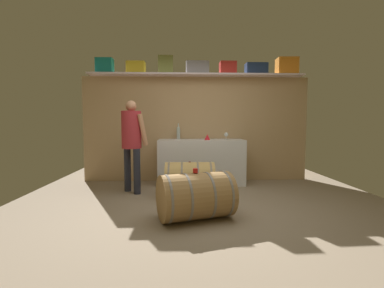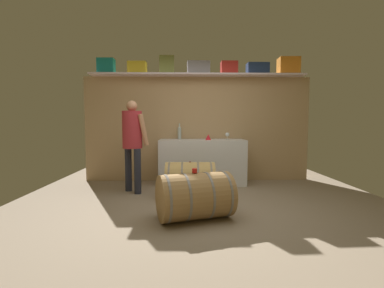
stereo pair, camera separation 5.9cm
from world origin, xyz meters
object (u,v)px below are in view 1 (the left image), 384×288
toolcase_orange (287,67)px  wine_barrel_near (196,196)px  wine_bottle_clear (178,132)px  toolcase_navy (256,69)px  toolcase_teal (105,66)px  winemaker_pouring (132,137)px  toolcase_grey (197,68)px  tasting_cup (195,171)px  red_funnel (207,137)px  toolcase_yellow (136,68)px  wine_barrel_far (190,179)px  wine_glass (226,135)px  toolcase_olive (166,65)px  toolcase_red (228,68)px  work_cabinet (201,162)px

toolcase_orange → wine_barrel_near: 3.57m
wine_bottle_clear → toolcase_navy: bearing=1.1°
toolcase_orange → toolcase_teal: bearing=-177.0°
wine_bottle_clear → winemaker_pouring: (-0.78, -0.82, -0.04)m
toolcase_grey → tasting_cup: 2.77m
toolcase_orange → toolcase_grey: bearing=-177.0°
wine_bottle_clear → red_funnel: wine_bottle_clear is taller
tasting_cup → winemaker_pouring: (-1.01, 1.36, 0.35)m
toolcase_yellow → wine_barrel_near: (1.06, -2.21, -1.98)m
toolcase_navy → red_funnel: (-1.00, -0.35, -1.34)m
toolcase_teal → toolcase_yellow: size_ratio=0.90×
wine_barrel_near → wine_barrel_far: bearing=75.2°
tasting_cup → wine_glass: bearing=70.5°
toolcase_olive → winemaker_pouring: 1.69m
toolcase_grey → toolcase_red: bearing=-2.3°
wine_bottle_clear → winemaker_pouring: winemaker_pouring is taller
toolcase_orange → wine_bottle_clear: 2.54m
toolcase_red → tasting_cup: bearing=-109.3°
winemaker_pouring → wine_barrel_far: bearing=27.7°
toolcase_red → tasting_cup: (-0.76, -2.21, -1.67)m
wine_glass → wine_bottle_clear: bearing=166.6°
toolcase_olive → tasting_cup: toolcase_olive is taller
wine_glass → red_funnel: size_ratio=1.25×
toolcase_orange → work_cabinet: 2.56m
winemaker_pouring → toolcase_yellow: bearing=139.4°
toolcase_grey → wine_barrel_far: toolcase_grey is taller
wine_bottle_clear → toolcase_red: bearing=1.7°
toolcase_navy → toolcase_olive: bearing=179.7°
toolcase_olive → wine_bottle_clear: toolcase_olive is taller
toolcase_red → wine_barrel_near: (-0.75, -2.21, -1.98)m
toolcase_yellow → wine_glass: size_ratio=2.58×
toolcase_navy → tasting_cup: toolcase_navy is taller
toolcase_olive → work_cabinet: bearing=-19.3°
toolcase_navy → winemaker_pouring: toolcase_navy is taller
wine_barrel_far → wine_bottle_clear: bearing=100.1°
toolcase_navy → tasting_cup: size_ratio=6.87×
toolcase_olive → tasting_cup: (0.48, -2.21, -1.71)m
wine_barrel_near → wine_barrel_far: 1.04m
work_cabinet → wine_glass: (0.48, -0.04, 0.53)m
wine_glass → wine_barrel_far: bearing=-128.5°
work_cabinet → wine_bottle_clear: wine_bottle_clear is taller
toolcase_olive → wine_barrel_far: bearing=-71.7°
wine_bottle_clear → red_funnel: bearing=-30.1°
toolcase_teal → toolcase_red: bearing=1.5°
toolcase_olive → work_cabinet: 2.02m
wine_barrel_near → tasting_cup: (-0.01, 0.00, 0.32)m
work_cabinet → wine_glass: wine_glass is taller
toolcase_orange → red_funnel: toolcase_orange is taller
toolcase_orange → wine_glass: 1.86m
wine_barrel_near → toolcase_red: bearing=54.0°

